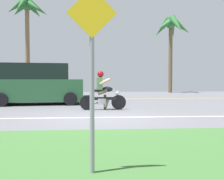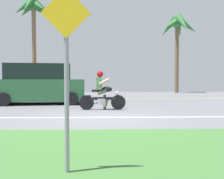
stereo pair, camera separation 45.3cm
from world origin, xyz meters
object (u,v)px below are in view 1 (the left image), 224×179
at_px(motorcyclist, 103,93).
at_px(suv_nearby, 38,85).
at_px(street_sign, 92,63).
at_px(parked_car_1, 35,86).
at_px(palm_tree_1, 27,13).
at_px(palm_tree_0, 171,30).

bearing_deg(motorcyclist, suv_nearby, 140.39).
height_order(motorcyclist, street_sign, street_sign).
bearing_deg(parked_car_1, palm_tree_1, 110.81).
bearing_deg(street_sign, palm_tree_0, 70.57).
xyz_separation_m(motorcyclist, suv_nearby, (-3.20, 2.65, 0.31)).
bearing_deg(suv_nearby, street_sign, -74.19).
relative_size(parked_car_1, street_sign, 1.69).
bearing_deg(palm_tree_1, street_sign, -73.77).
distance_m(palm_tree_0, palm_tree_1, 13.43).
relative_size(parked_car_1, palm_tree_1, 0.47).
bearing_deg(palm_tree_1, parked_car_1, -69.19).
bearing_deg(street_sign, suv_nearby, 105.81).
height_order(motorcyclist, parked_car_1, parked_car_1).
bearing_deg(motorcyclist, palm_tree_0, 62.84).
xyz_separation_m(motorcyclist, parked_car_1, (-4.74, 8.91, 0.09)).
distance_m(suv_nearby, street_sign, 10.38).
height_order(parked_car_1, palm_tree_0, palm_tree_0).
distance_m(suv_nearby, palm_tree_0, 15.97).
xyz_separation_m(motorcyclist, palm_tree_0, (7.07, 13.78, 5.38)).
height_order(motorcyclist, palm_tree_0, palm_tree_0).
relative_size(palm_tree_0, palm_tree_1, 0.86).
xyz_separation_m(parked_car_1, palm_tree_0, (11.81, 4.87, 5.29)).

